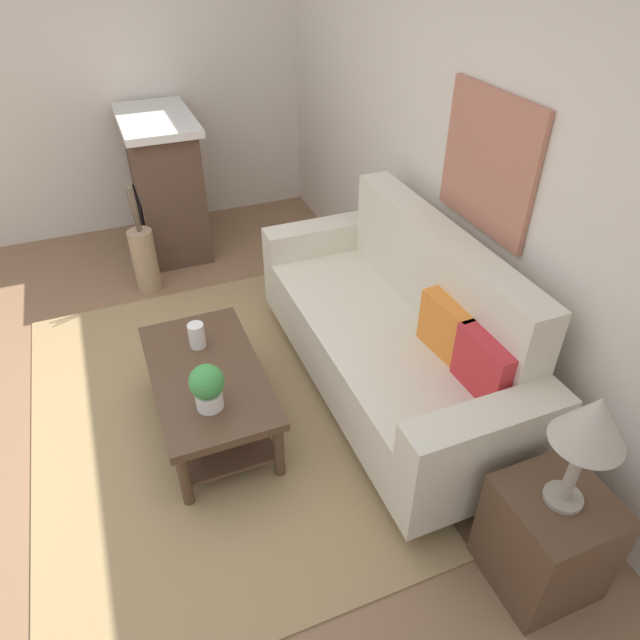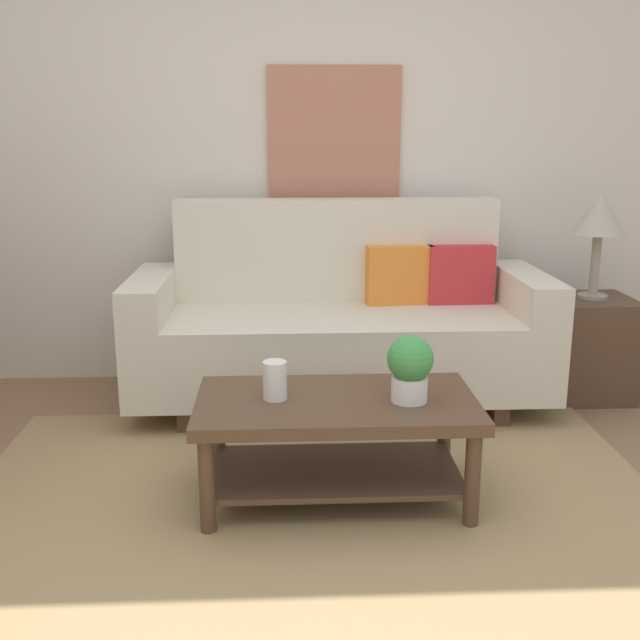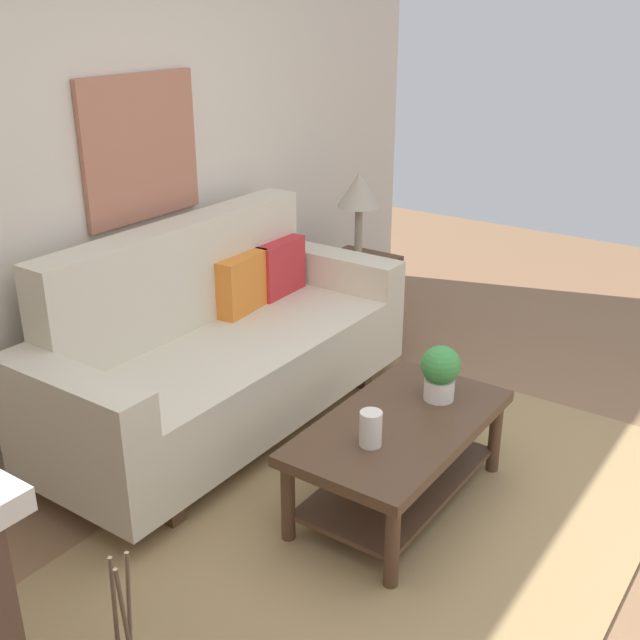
{
  "view_description": "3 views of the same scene",
  "coord_description": "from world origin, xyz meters",
  "px_view_note": "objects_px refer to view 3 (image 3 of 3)",
  "views": [
    {
      "loc": [
        2.55,
        0.23,
        2.54
      ],
      "look_at": [
        -0.02,
        1.26,
        0.51
      ],
      "focal_mm": 32.12,
      "sensor_mm": 36.0,
      "label": 1
    },
    {
      "loc": [
        -0.11,
        -2.27,
        1.46
      ],
      "look_at": [
        0.06,
        1.25,
        0.57
      ],
      "focal_mm": 42.67,
      "sensor_mm": 36.0,
      "label": 2
    },
    {
      "loc": [
        -2.55,
        -0.88,
        2.14
      ],
      "look_at": [
        0.37,
        1.16,
        0.66
      ],
      "focal_mm": 43.79,
      "sensor_mm": 36.0,
      "label": 3
    }
  ],
  "objects_px": {
    "couch": "(221,351)",
    "table_lamp": "(359,193)",
    "tabletop_vase": "(371,429)",
    "throw_pillow_orange": "(242,284)",
    "potted_plant_tabletop": "(440,371)",
    "side_table": "(357,299)",
    "framed_painting": "(141,148)",
    "throw_pillow_crimson": "(279,267)",
    "coffee_table": "(400,444)"
  },
  "relations": [
    {
      "from": "potted_plant_tabletop",
      "to": "couch",
      "type": "bearing_deg",
      "value": 99.02
    },
    {
      "from": "throw_pillow_crimson",
      "to": "side_table",
      "type": "bearing_deg",
      "value": -7.49
    },
    {
      "from": "couch",
      "to": "table_lamp",
      "type": "bearing_deg",
      "value": 1.34
    },
    {
      "from": "side_table",
      "to": "throw_pillow_orange",
      "type": "bearing_deg",
      "value": 174.9
    },
    {
      "from": "couch",
      "to": "tabletop_vase",
      "type": "xyz_separation_m",
      "value": [
        -0.33,
        -1.12,
        0.08
      ]
    },
    {
      "from": "couch",
      "to": "tabletop_vase",
      "type": "bearing_deg",
      "value": -106.63
    },
    {
      "from": "throw_pillow_orange",
      "to": "framed_painting",
      "type": "bearing_deg",
      "value": 134.61
    },
    {
      "from": "couch",
      "to": "coffee_table",
      "type": "xyz_separation_m",
      "value": [
        -0.09,
        -1.13,
        -0.12
      ]
    },
    {
      "from": "framed_painting",
      "to": "table_lamp",
      "type": "bearing_deg",
      "value": -17.42
    },
    {
      "from": "throw_pillow_orange",
      "to": "table_lamp",
      "type": "relative_size",
      "value": 0.63
    },
    {
      "from": "potted_plant_tabletop",
      "to": "side_table",
      "type": "height_order",
      "value": "potted_plant_tabletop"
    },
    {
      "from": "coffee_table",
      "to": "throw_pillow_orange",
      "type": "bearing_deg",
      "value": 71.03
    },
    {
      "from": "throw_pillow_orange",
      "to": "coffee_table",
      "type": "distance_m",
      "value": 1.38
    },
    {
      "from": "coffee_table",
      "to": "side_table",
      "type": "height_order",
      "value": "side_table"
    },
    {
      "from": "throw_pillow_crimson",
      "to": "tabletop_vase",
      "type": "distance_m",
      "value": 1.61
    },
    {
      "from": "framed_painting",
      "to": "couch",
      "type": "bearing_deg",
      "value": -90.0
    },
    {
      "from": "throw_pillow_crimson",
      "to": "coffee_table",
      "type": "relative_size",
      "value": 0.33
    },
    {
      "from": "throw_pillow_crimson",
      "to": "framed_painting",
      "type": "relative_size",
      "value": 0.48
    },
    {
      "from": "tabletop_vase",
      "to": "throw_pillow_orange",
      "type": "bearing_deg",
      "value": 61.7
    },
    {
      "from": "potted_plant_tabletop",
      "to": "throw_pillow_crimson",
      "type": "bearing_deg",
      "value": 69.39
    },
    {
      "from": "tabletop_vase",
      "to": "table_lamp",
      "type": "relative_size",
      "value": 0.27
    },
    {
      "from": "table_lamp",
      "to": "framed_painting",
      "type": "relative_size",
      "value": 0.76
    },
    {
      "from": "couch",
      "to": "table_lamp",
      "type": "relative_size",
      "value": 3.81
    },
    {
      "from": "throw_pillow_orange",
      "to": "framed_painting",
      "type": "xyz_separation_m",
      "value": [
        -0.34,
        0.34,
        0.75
      ]
    },
    {
      "from": "side_table",
      "to": "throw_pillow_crimson",
      "type": "bearing_deg",
      "value": 172.51
    },
    {
      "from": "throw_pillow_orange",
      "to": "coffee_table",
      "type": "bearing_deg",
      "value": -108.97
    },
    {
      "from": "framed_painting",
      "to": "throw_pillow_orange",
      "type": "bearing_deg",
      "value": -45.39
    },
    {
      "from": "couch",
      "to": "throw_pillow_crimson",
      "type": "height_order",
      "value": "couch"
    },
    {
      "from": "potted_plant_tabletop",
      "to": "side_table",
      "type": "distance_m",
      "value": 1.72
    },
    {
      "from": "throw_pillow_orange",
      "to": "potted_plant_tabletop",
      "type": "bearing_deg",
      "value": -96.64
    },
    {
      "from": "couch",
      "to": "coffee_table",
      "type": "distance_m",
      "value": 1.14
    },
    {
      "from": "tabletop_vase",
      "to": "framed_painting",
      "type": "distance_m",
      "value": 1.87
    },
    {
      "from": "tabletop_vase",
      "to": "side_table",
      "type": "relative_size",
      "value": 0.27
    },
    {
      "from": "potted_plant_tabletop",
      "to": "side_table",
      "type": "xyz_separation_m",
      "value": [
        1.2,
        1.2,
        -0.29
      ]
    },
    {
      "from": "couch",
      "to": "throw_pillow_orange",
      "type": "relative_size",
      "value": 6.03
    },
    {
      "from": "throw_pillow_crimson",
      "to": "tabletop_vase",
      "type": "relative_size",
      "value": 2.36
    },
    {
      "from": "tabletop_vase",
      "to": "table_lamp",
      "type": "xyz_separation_m",
      "value": [
        1.72,
        1.15,
        0.49
      ]
    },
    {
      "from": "throw_pillow_orange",
      "to": "coffee_table",
      "type": "height_order",
      "value": "throw_pillow_orange"
    },
    {
      "from": "throw_pillow_crimson",
      "to": "potted_plant_tabletop",
      "type": "bearing_deg",
      "value": -110.61
    },
    {
      "from": "couch",
      "to": "framed_painting",
      "type": "distance_m",
      "value": 1.11
    },
    {
      "from": "throw_pillow_crimson",
      "to": "couch",
      "type": "bearing_deg",
      "value": -169.38
    },
    {
      "from": "throw_pillow_crimson",
      "to": "table_lamp",
      "type": "bearing_deg",
      "value": -7.49
    },
    {
      "from": "couch",
      "to": "throw_pillow_crimson",
      "type": "bearing_deg",
      "value": 10.62
    },
    {
      "from": "side_table",
      "to": "framed_painting",
      "type": "bearing_deg",
      "value": 162.58
    },
    {
      "from": "throw_pillow_orange",
      "to": "side_table",
      "type": "height_order",
      "value": "throw_pillow_orange"
    },
    {
      "from": "throw_pillow_orange",
      "to": "coffee_table",
      "type": "xyz_separation_m",
      "value": [
        -0.43,
        -1.25,
        -0.37
      ]
    },
    {
      "from": "couch",
      "to": "side_table",
      "type": "height_order",
      "value": "couch"
    },
    {
      "from": "table_lamp",
      "to": "side_table",
      "type": "bearing_deg",
      "value": -135.0
    },
    {
      "from": "tabletop_vase",
      "to": "coffee_table",
      "type": "bearing_deg",
      "value": -1.86
    },
    {
      "from": "coffee_table",
      "to": "potted_plant_tabletop",
      "type": "height_order",
      "value": "potted_plant_tabletop"
    }
  ]
}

